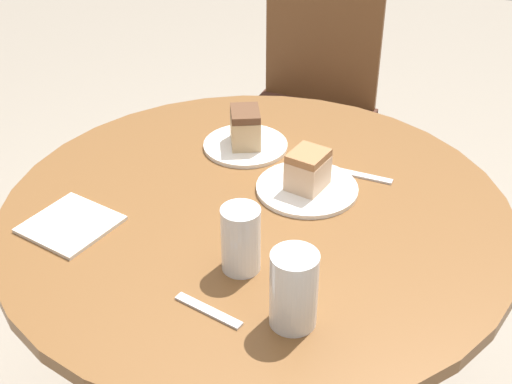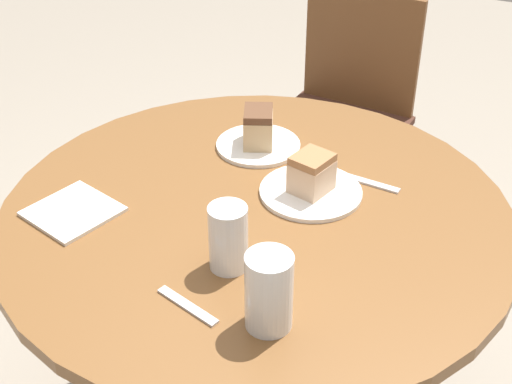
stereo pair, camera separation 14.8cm
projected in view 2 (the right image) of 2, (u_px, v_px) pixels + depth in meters
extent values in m
cylinder|color=brown|center=(256.00, 339.00, 1.71)|extent=(0.13, 0.13, 0.71)
cylinder|color=brown|center=(256.00, 214.00, 1.51)|extent=(1.08, 1.08, 0.03)
cylinder|color=brown|center=(249.00, 207.00, 2.46)|extent=(0.04, 0.04, 0.44)
cylinder|color=brown|center=(354.00, 240.00, 2.30)|extent=(0.04, 0.04, 0.44)
cylinder|color=brown|center=(304.00, 151.00, 2.78)|extent=(0.04, 0.04, 0.44)
cylinder|color=brown|center=(400.00, 178.00, 2.62)|extent=(0.04, 0.04, 0.44)
cube|color=#47281E|center=(330.00, 134.00, 2.41)|extent=(0.46, 0.50, 0.03)
cube|color=brown|center=(361.00, 50.00, 2.45)|extent=(0.41, 0.05, 0.41)
cylinder|color=white|center=(311.00, 192.00, 1.54)|extent=(0.22, 0.22, 0.01)
cylinder|color=white|center=(258.00, 145.00, 1.71)|extent=(0.20, 0.20, 0.01)
cube|color=beige|center=(311.00, 176.00, 1.52)|extent=(0.09, 0.10, 0.07)
cube|color=#9E6B42|center=(312.00, 159.00, 1.50)|extent=(0.09, 0.10, 0.02)
cube|color=tan|center=(258.00, 130.00, 1.69)|extent=(0.10, 0.11, 0.07)
cube|color=brown|center=(258.00, 113.00, 1.67)|extent=(0.10, 0.11, 0.02)
cylinder|color=silver|center=(269.00, 302.00, 1.19)|extent=(0.07, 0.07, 0.10)
cylinder|color=white|center=(269.00, 291.00, 1.17)|extent=(0.08, 0.08, 0.14)
cylinder|color=silver|center=(229.00, 248.00, 1.32)|extent=(0.06, 0.06, 0.08)
cylinder|color=white|center=(228.00, 238.00, 1.31)|extent=(0.07, 0.07, 0.13)
cube|color=silver|center=(73.00, 212.00, 1.48)|extent=(0.20, 0.20, 0.01)
cube|color=silver|center=(367.00, 182.00, 1.58)|extent=(0.15, 0.03, 0.00)
cube|color=silver|center=(188.00, 306.00, 1.25)|extent=(0.14, 0.05, 0.00)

